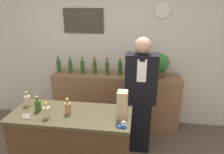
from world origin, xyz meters
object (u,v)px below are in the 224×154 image
at_px(shopkeeper, 140,97).
at_px(potted_plant, 160,64).
at_px(tape_dispenser, 123,125).
at_px(paper_bag, 122,105).

xyz_separation_m(shopkeeper, potted_plant, (0.30, 0.57, 0.34)).
xyz_separation_m(potted_plant, tape_dispenser, (-0.48, -1.43, -0.26)).
bearing_deg(paper_bag, tape_dispenser, -82.98).
relative_size(shopkeeper, tape_dispenser, 19.19).
xyz_separation_m(shopkeeper, tape_dispenser, (-0.18, -0.86, 0.08)).
relative_size(paper_bag, tape_dispenser, 3.52).
relative_size(potted_plant, tape_dispenser, 4.33).
relative_size(shopkeeper, potted_plant, 4.43).
bearing_deg(shopkeeper, paper_bag, -106.96).
xyz_separation_m(potted_plant, paper_bag, (-0.50, -1.23, -0.13)).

